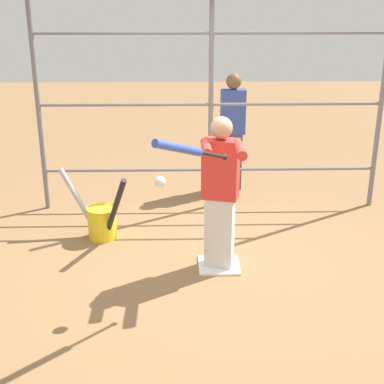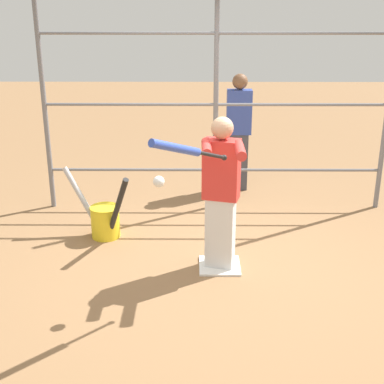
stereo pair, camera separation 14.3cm
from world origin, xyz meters
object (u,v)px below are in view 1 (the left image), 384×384
Objects in this scene: softball_in_flight at (160,182)px; batter at (220,190)px; bystander_behind_fence at (232,131)px; bat_bucket at (102,220)px; baseball_bat_swinging at (185,149)px.

batter is at bearing -135.40° from softball_in_flight.
bat_bucket is at bearing 45.32° from bystander_behind_fence.
softball_in_flight is 2.96m from bystander_behind_fence.
bystander_behind_fence is (-0.67, -3.05, -0.60)m from baseball_bat_swinging.
baseball_bat_swinging is at bearing 77.55° from bystander_behind_fence.
batter is 2.31m from bystander_behind_fence.
baseball_bat_swinging reaches higher than softball_in_flight.
bat_bucket is (1.23, -0.70, -0.60)m from batter.
batter reaches higher than bat_bucket.
bystander_behind_fence is (-1.57, -1.59, 0.60)m from bat_bucket.
bat_bucket is 2.31m from bystander_behind_fence.
baseball_bat_swinging is (0.34, 0.76, 0.61)m from batter.
batter is at bearing 150.38° from bat_bucket.
bystander_behind_fence is at bearing -134.68° from bat_bucket.
batter is 15.60× the size of softball_in_flight.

